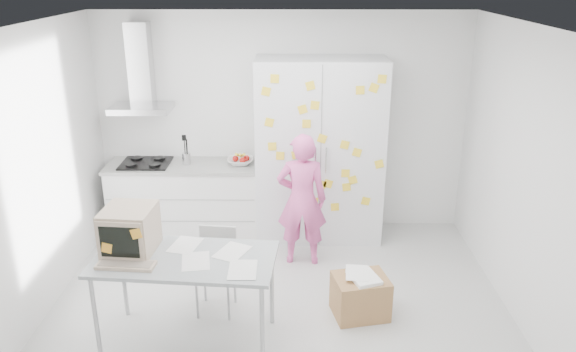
{
  "coord_description": "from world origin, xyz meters",
  "views": [
    {
      "loc": [
        0.14,
        -4.69,
        3.16
      ],
      "look_at": [
        0.08,
        0.7,
        1.14
      ],
      "focal_mm": 35.0,
      "sensor_mm": 36.0,
      "label": 1
    }
  ],
  "objects_px": {
    "person": "(302,200)",
    "chair": "(217,264)",
    "desk": "(150,243)",
    "cardboard_box": "(360,296)"
  },
  "relations": [
    {
      "from": "chair",
      "to": "cardboard_box",
      "type": "relative_size",
      "value": 1.44
    },
    {
      "from": "desk",
      "to": "chair",
      "type": "distance_m",
      "value": 0.82
    },
    {
      "from": "person",
      "to": "cardboard_box",
      "type": "distance_m",
      "value": 1.31
    },
    {
      "from": "desk",
      "to": "chair",
      "type": "bearing_deg",
      "value": 47.12
    },
    {
      "from": "person",
      "to": "desk",
      "type": "height_order",
      "value": "person"
    },
    {
      "from": "person",
      "to": "chair",
      "type": "relative_size",
      "value": 1.82
    },
    {
      "from": "person",
      "to": "chair",
      "type": "distance_m",
      "value": 1.28
    },
    {
      "from": "desk",
      "to": "cardboard_box",
      "type": "bearing_deg",
      "value": 14.77
    },
    {
      "from": "desk",
      "to": "cardboard_box",
      "type": "xyz_separation_m",
      "value": [
        1.88,
        0.33,
        -0.72
      ]
    },
    {
      "from": "desk",
      "to": "chair",
      "type": "xyz_separation_m",
      "value": [
        0.5,
        0.45,
        -0.46
      ]
    }
  ]
}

